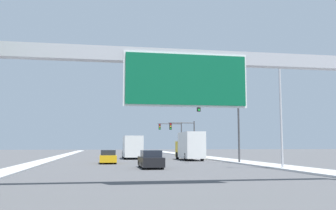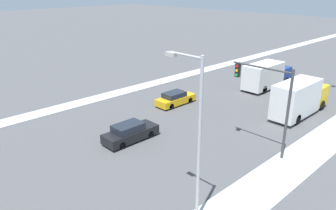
% 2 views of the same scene
% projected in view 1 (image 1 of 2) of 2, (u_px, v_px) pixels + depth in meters
% --- Properties ---
extents(sidewalk_right, '(3.00, 120.00, 0.15)m').
position_uv_depth(sidewalk_right, '(197.00, 156.00, 61.35)').
color(sidewalk_right, '#BBBBBB').
rests_on(sidewalk_right, ground).
extents(median_strip_left, '(2.00, 120.00, 0.15)m').
position_uv_depth(median_strip_left, '(59.00, 157.00, 57.64)').
color(median_strip_left, '#BBBBBB').
rests_on(median_strip_left, ground).
extents(sign_gantry, '(20.44, 0.73, 6.77)m').
position_uv_depth(sign_gantry, '(185.00, 77.00, 18.77)').
color(sign_gantry, '#B2B2B7').
rests_on(sign_gantry, ground).
extents(car_mid_right, '(1.73, 4.56, 1.43)m').
position_uv_depth(car_mid_right, '(108.00, 157.00, 39.90)').
color(car_mid_right, gold).
rests_on(car_mid_right, ground).
extents(car_mid_center, '(1.79, 4.76, 1.53)m').
position_uv_depth(car_mid_center, '(151.00, 160.00, 31.92)').
color(car_mid_center, black).
rests_on(car_mid_center, ground).
extents(truck_box_primary, '(2.49, 7.94, 3.18)m').
position_uv_depth(truck_box_primary, '(132.00, 147.00, 52.71)').
color(truck_box_primary, navy).
rests_on(truck_box_primary, ground).
extents(truck_box_secondary, '(2.33, 8.11, 3.58)m').
position_uv_depth(truck_box_secondary, '(190.00, 146.00, 48.24)').
color(truck_box_secondary, yellow).
rests_on(truck_box_secondary, ground).
extents(traffic_light_near_intersection, '(4.88, 0.32, 6.86)m').
position_uv_depth(traffic_light_near_intersection, '(225.00, 120.00, 39.84)').
color(traffic_light_near_intersection, '#3D3D3F').
rests_on(traffic_light_near_intersection, ground).
extents(traffic_light_mid_block, '(4.28, 0.32, 5.73)m').
position_uv_depth(traffic_light_mid_block, '(186.00, 133.00, 59.38)').
color(traffic_light_mid_block, '#3D3D3F').
rests_on(traffic_light_mid_block, ground).
extents(traffic_light_far_intersection, '(4.55, 0.32, 6.13)m').
position_uv_depth(traffic_light_far_intersection, '(174.00, 133.00, 69.20)').
color(traffic_light_far_intersection, '#3D3D3F').
rests_on(traffic_light_far_intersection, ground).
extents(street_lamp_right, '(2.44, 0.28, 9.20)m').
position_uv_depth(street_lamp_right, '(277.00, 104.00, 30.77)').
color(street_lamp_right, '#B2B2B7').
rests_on(street_lamp_right, ground).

